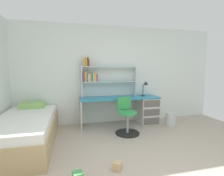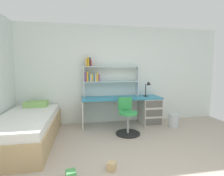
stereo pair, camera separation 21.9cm
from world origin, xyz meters
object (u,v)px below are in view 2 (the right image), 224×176
Objects in this scene: toy_block_natural_0 at (112,166)px; toy_block_green_3 at (71,175)px; desk at (142,108)px; bed_platform at (26,129)px; desk_lamp at (148,87)px; waste_bin at (174,120)px; swivel_chair at (127,120)px; bookshelf_hutch at (103,75)px.

toy_block_natural_0 is 0.93× the size of toy_block_green_3.
desk is 2.66m from bed_platform.
desk_lamp is 3.40× the size of toy_block_natural_0.
desk is 6.08× the size of waste_bin.
desk_lamp reaches higher than waste_bin.
bed_platform is (-2.01, -0.11, -0.04)m from swivel_chair.
bed_platform is 1.58m from toy_block_green_3.
bookshelf_hutch is 2.06m from bed_platform.
desk_lamp is 3.15× the size of toy_block_green_3.
swivel_chair reaches higher than bed_platform.
bookshelf_hutch reaches higher than bed_platform.
desk is 2.53× the size of swivel_chair.
swivel_chair is at bearing -168.99° from waste_bin.
toy_block_green_3 reaches higher than toy_block_natural_0.
waste_bin is at bearing 40.06° from toy_block_natural_0.
toy_block_green_3 is at bearing -132.26° from desk_lamp.
swivel_chair is 1.26m from waste_bin.
bookshelf_hutch is at bearing 172.00° from desk_lamp.
swivel_chair reaches higher than toy_block_natural_0.
toy_block_green_3 is (-1.11, -1.40, -0.25)m from swivel_chair.
bookshelf_hutch is 3.64× the size of desk_lamp.
desk is 0.83m from swivel_chair.
toy_block_green_3 is (-2.34, -1.64, -0.10)m from waste_bin.
bed_platform reaches higher than toy_block_natural_0.
bed_platform is (-2.73, -0.73, -0.69)m from desk_lamp.
desk_lamp is 0.19× the size of bed_platform.
desk is 0.96× the size of bed_platform.
bed_platform is at bearing -173.86° from waste_bin.
waste_bin is (1.23, 0.24, -0.14)m from swivel_chair.
toy_block_natural_0 is (1.43, -1.17, -0.21)m from bed_platform.
bookshelf_hutch reaches higher than waste_bin.
waste_bin is at bearing 6.14° from bed_platform.
swivel_chair reaches higher than toy_block_green_3.
desk_lamp reaches higher than bed_platform.
desk reaches higher than toy_block_green_3.
waste_bin is 2.36m from toy_block_natural_0.
waste_bin is at bearing -36.62° from desk_lamp.
bookshelf_hutch is 12.40× the size of toy_block_natural_0.
toy_block_green_3 is at bearing -128.54° from swivel_chair.
bookshelf_hutch is 1.79× the size of swivel_chair.
toy_block_green_3 is (-1.83, -2.02, -0.90)m from desk_lamp.
bookshelf_hutch reaches higher than desk.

